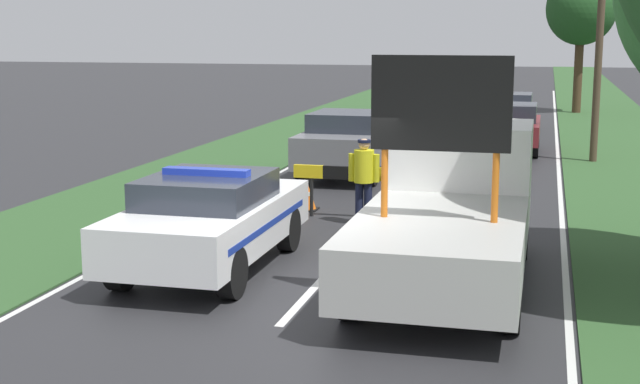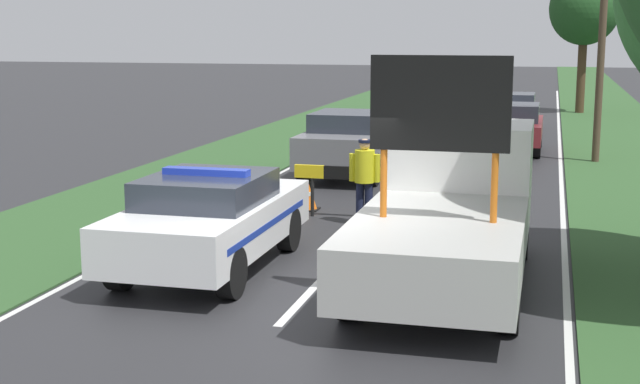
# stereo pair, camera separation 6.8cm
# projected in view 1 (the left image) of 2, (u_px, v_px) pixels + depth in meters

# --- Properties ---
(ground_plane) EXTENTS (160.00, 160.00, 0.00)m
(ground_plane) POSITION_uv_depth(u_px,v_px,m) (306.00, 297.00, 12.23)
(ground_plane) COLOR #28282B
(lane_markings) EXTENTS (7.06, 60.39, 0.01)m
(lane_markings) POSITION_uv_depth(u_px,v_px,m) (431.00, 159.00, 25.13)
(lane_markings) COLOR silver
(lane_markings) RESTS_ON ground
(grass_verge_left) EXTENTS (3.82, 120.00, 0.03)m
(grass_verge_left) POSITION_uv_depth(u_px,v_px,m) (304.00, 129.00, 32.63)
(grass_verge_left) COLOR #2D5128
(grass_verge_left) RESTS_ON ground
(grass_verge_right) EXTENTS (3.82, 120.00, 0.03)m
(grass_verge_right) POSITION_uv_depth(u_px,v_px,m) (618.00, 138.00, 29.97)
(grass_verge_right) COLOR #2D5128
(grass_verge_right) RESTS_ON ground
(police_car) EXTENTS (1.90, 4.53, 1.58)m
(police_car) POSITION_uv_depth(u_px,v_px,m) (210.00, 219.00, 13.52)
(police_car) COLOR white
(police_car) RESTS_ON ground
(work_truck) EXTENTS (2.21, 5.73, 3.30)m
(work_truck) POSITION_uv_depth(u_px,v_px,m) (450.00, 209.00, 12.96)
(work_truck) COLOR white
(work_truck) RESTS_ON ground
(road_barrier) EXTENTS (3.54, 0.08, 1.02)m
(road_barrier) POSITION_uv_depth(u_px,v_px,m) (383.00, 177.00, 17.02)
(road_barrier) COLOR black
(road_barrier) RESTS_ON ground
(police_officer) EXTENTS (0.59, 0.37, 1.63)m
(police_officer) POSITION_uv_depth(u_px,v_px,m) (364.00, 174.00, 16.56)
(police_officer) COLOR #191E38
(police_officer) RESTS_ON ground
(pedestrian_civilian) EXTENTS (0.62, 0.39, 1.72)m
(pedestrian_civilian) POSITION_uv_depth(u_px,v_px,m) (400.00, 172.00, 16.54)
(pedestrian_civilian) COLOR #232326
(pedestrian_civilian) RESTS_ON ground
(traffic_cone_near_police) EXTENTS (0.41, 0.41, 0.56)m
(traffic_cone_near_police) POSITION_uv_depth(u_px,v_px,m) (408.00, 202.00, 17.47)
(traffic_cone_near_police) COLOR black
(traffic_cone_near_police) RESTS_ON ground
(traffic_cone_centre_front) EXTENTS (0.44, 0.44, 0.60)m
(traffic_cone_centre_front) POSITION_uv_depth(u_px,v_px,m) (353.00, 243.00, 14.01)
(traffic_cone_centre_front) COLOR black
(traffic_cone_centre_front) RESTS_ON ground
(traffic_cone_near_truck) EXTENTS (0.43, 0.43, 0.59)m
(traffic_cone_near_truck) POSITION_uv_depth(u_px,v_px,m) (307.00, 196.00, 18.07)
(traffic_cone_near_truck) COLOR black
(traffic_cone_near_truck) RESTS_ON ground
(queued_car_suv_grey) EXTENTS (1.91, 4.23, 1.62)m
(queued_car_suv_grey) POSITION_uv_depth(u_px,v_px,m) (348.00, 142.00, 22.19)
(queued_car_suv_grey) COLOR slate
(queued_car_suv_grey) RESTS_ON ground
(queued_car_wagon_maroon) EXTENTS (1.79, 3.91, 1.45)m
(queued_car_wagon_maroon) POSITION_uv_depth(u_px,v_px,m) (509.00, 126.00, 26.64)
(queued_car_wagon_maroon) COLOR maroon
(queued_car_wagon_maroon) RESTS_ON ground
(queued_car_sedan_silver) EXTENTS (1.83, 3.93, 1.40)m
(queued_car_sedan_silver) POSITION_uv_depth(u_px,v_px,m) (508.00, 112.00, 31.71)
(queued_car_sedan_silver) COLOR #B2B2B7
(queued_car_sedan_silver) RESTS_ON ground
(roadside_tree_near_right) EXTENTS (3.00, 3.00, 6.09)m
(roadside_tree_near_right) POSITION_uv_depth(u_px,v_px,m) (581.00, 9.00, 38.30)
(roadside_tree_near_right) COLOR #42301E
(roadside_tree_near_right) RESTS_ON ground
(utility_pole) EXTENTS (1.20, 0.20, 8.01)m
(utility_pole) POSITION_uv_depth(u_px,v_px,m) (601.00, 10.00, 23.89)
(utility_pole) COLOR #473828
(utility_pole) RESTS_ON ground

